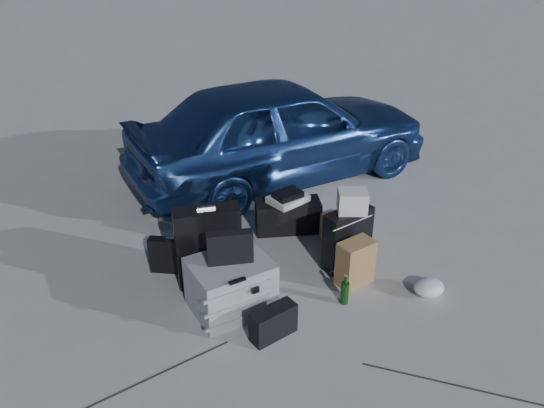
% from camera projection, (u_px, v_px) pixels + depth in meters
% --- Properties ---
extents(ground, '(60.00, 60.00, 0.00)m').
position_uv_depth(ground, '(298.00, 308.00, 4.47)').
color(ground, '#A5A5A0').
rests_on(ground, ground).
extents(car, '(3.96, 2.23, 1.27)m').
position_uv_depth(car, '(281.00, 129.00, 6.43)').
color(car, '#2B4E92').
rests_on(car, ground).
extents(pelican_case, '(0.73, 0.65, 0.46)m').
position_uv_depth(pelican_case, '(231.00, 285.00, 4.37)').
color(pelican_case, '#97999C').
rests_on(pelican_case, ground).
extents(laptop_bag, '(0.37, 0.14, 0.27)m').
position_uv_depth(laptop_bag, '(230.00, 248.00, 4.20)').
color(laptop_bag, black).
rests_on(laptop_bag, pelican_case).
extents(briefcase, '(0.45, 0.27, 0.35)m').
position_uv_depth(briefcase, '(174.00, 256.00, 4.85)').
color(briefcase, black).
rests_on(briefcase, ground).
extents(suitcase_left, '(0.58, 0.23, 0.74)m').
position_uv_depth(suitcase_left, '(208.00, 246.00, 4.64)').
color(suitcase_left, black).
rests_on(suitcase_left, ground).
extents(suitcase_right, '(0.51, 0.32, 0.58)m').
position_uv_depth(suitcase_right, '(347.00, 238.00, 4.90)').
color(suitcase_right, black).
rests_on(suitcase_right, ground).
extents(white_carton, '(0.30, 0.27, 0.20)m').
position_uv_depth(white_carton, '(352.00, 201.00, 4.71)').
color(white_carton, silver).
rests_on(white_carton, suitcase_right).
extents(duffel_bag, '(0.71, 0.40, 0.33)m').
position_uv_depth(duffel_bag, '(288.00, 216.00, 5.51)').
color(duffel_bag, black).
rests_on(duffel_bag, ground).
extents(flat_box_white, '(0.46, 0.41, 0.07)m').
position_uv_depth(flat_box_white, '(288.00, 199.00, 5.42)').
color(flat_box_white, silver).
rests_on(flat_box_white, duffel_bag).
extents(flat_box_black, '(0.33, 0.28, 0.06)m').
position_uv_depth(flat_box_black, '(288.00, 194.00, 5.37)').
color(flat_box_black, black).
rests_on(flat_box_black, flat_box_white).
extents(kraft_bag, '(0.36, 0.28, 0.42)m').
position_uv_depth(kraft_bag, '(355.00, 263.00, 4.69)').
color(kraft_bag, olive).
rests_on(kraft_bag, ground).
extents(cardboard_box, '(0.45, 0.40, 0.30)m').
position_uv_depth(cardboard_box, '(346.00, 230.00, 5.30)').
color(cardboard_box, '#915D3F').
rests_on(cardboard_box, ground).
extents(plastic_bag, '(0.28, 0.24, 0.15)m').
position_uv_depth(plastic_bag, '(429.00, 287.00, 4.59)').
color(plastic_bag, silver).
rests_on(plastic_bag, ground).
extents(messenger_bag, '(0.40, 0.26, 0.26)m').
position_uv_depth(messenger_bag, '(273.00, 323.00, 4.11)').
color(messenger_bag, black).
rests_on(messenger_bag, ground).
extents(green_bottle, '(0.09, 0.09, 0.28)m').
position_uv_depth(green_bottle, '(345.00, 289.00, 4.46)').
color(green_bottle, black).
rests_on(green_bottle, ground).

